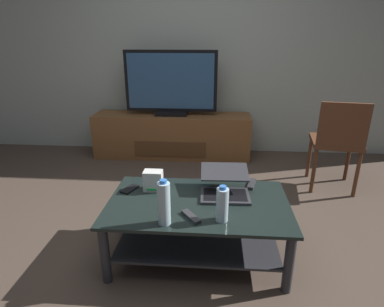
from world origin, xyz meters
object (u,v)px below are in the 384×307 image
media_cabinet (172,135)px  laptop (225,186)px  dining_chair (338,140)px  water_bottle_far (222,204)px  television (171,85)px  coffee_table (198,218)px  water_bottle_near (164,203)px  router_box (153,181)px  tv_remote (191,217)px  soundbar_remote (252,184)px  cell_phone (130,189)px

media_cabinet → laptop: 1.89m
dining_chair → water_bottle_far: dining_chair is taller
media_cabinet → television: size_ratio=1.76×
coffee_table → water_bottle_near: water_bottle_near is taller
laptop → router_box: laptop is taller
television → dining_chair: 1.90m
television → laptop: television is taller
television → coffee_table: bearing=-77.1°
media_cabinet → tv_remote: size_ratio=11.89×
media_cabinet → soundbar_remote: media_cabinet is taller
dining_chair → tv_remote: dining_chair is taller
water_bottle_far → dining_chair: bearing=49.8°
coffee_table → dining_chair: size_ratio=1.33×
media_cabinet → laptop: size_ratio=5.15×
television → water_bottle_far: (0.58, -2.10, -0.38)m
laptop → soundbar_remote: 0.25m
television → water_bottle_near: (0.25, -2.16, -0.35)m
water_bottle_far → soundbar_remote: water_bottle_far is taller
television → router_box: 1.79m
dining_chair → router_box: 1.84m
tv_remote → soundbar_remote: size_ratio=1.00×
coffee_table → soundbar_remote: 0.48m
laptop → television: bearing=109.1°
water_bottle_far → coffee_table: bearing=125.8°
coffee_table → cell_phone: cell_phone is taller
media_cabinet → tv_remote: 2.15m
router_box → water_bottle_near: bearing=-70.9°
media_cabinet → tv_remote: (0.40, -2.11, 0.16)m
coffee_table → cell_phone: (-0.49, 0.14, 0.13)m
coffee_table → tv_remote: size_ratio=7.41×
cell_phone → soundbar_remote: soundbar_remote is taller
water_bottle_far → laptop: bearing=86.1°
laptop → coffee_table: bearing=-143.2°
media_cabinet → cell_phone: (-0.06, -1.77, 0.15)m
coffee_table → media_cabinet: bearing=102.8°
water_bottle_far → television: bearing=105.5°
router_box → water_bottle_far: 0.60m
cell_phone → tv_remote: tv_remote is taller
television → water_bottle_near: television is taller
coffee_table → media_cabinet: 1.96m
water_bottle_far → soundbar_remote: size_ratio=1.40×
router_box → cell_phone: router_box is taller
water_bottle_near → cell_phone: water_bottle_near is taller
television → cell_phone: television is taller
dining_chair → water_bottle_near: (-1.43, -1.36, 0.03)m
tv_remote → soundbar_remote: bearing=13.9°
water_bottle_near → tv_remote: 0.20m
router_box → tv_remote: bearing=-50.0°
soundbar_remote → media_cabinet: bearing=131.1°
laptop → soundbar_remote: size_ratio=2.31×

